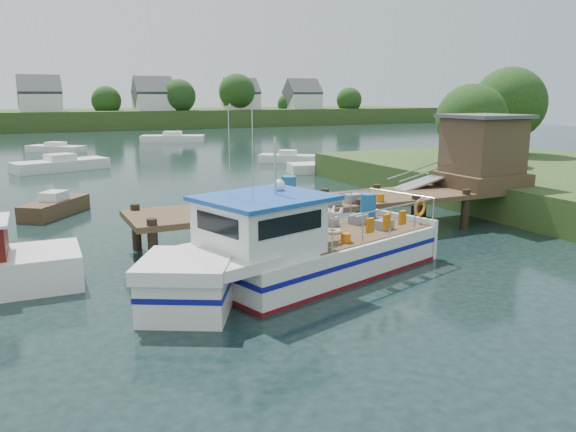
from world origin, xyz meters
name	(u,v)px	position (x,y,z in m)	size (l,w,h in m)	color
ground_plane	(295,240)	(0.00, 0.00, 0.00)	(160.00, 160.00, 0.00)	black
far_shore	(73,115)	(0.01, 82.37, 2.10)	(140.00, 42.55, 9.22)	#334C1F
dock	(436,170)	(6.51, 0.01, 2.24)	(16.60, 3.00, 4.78)	#4E3925
lobster_boat	(294,252)	(-2.15, -4.27, 0.90)	(10.22, 5.38, 4.96)	silver
moored_rowboat	(55,206)	(-7.68, 8.72, 0.40)	(3.24, 3.70, 1.07)	#4E3925
moored_far	(173,138)	(7.50, 46.74, 0.45)	(7.56, 4.98, 1.22)	silver
moored_a	(61,164)	(-6.23, 25.02, 0.44)	(6.86, 4.16, 1.20)	silver
moored_b	(288,158)	(10.55, 22.36, 0.37)	(4.51, 4.12, 1.01)	silver
moored_c	(336,167)	(11.06, 15.74, 0.39)	(6.92, 3.75, 1.04)	silver
moored_d	(56,148)	(-5.58, 39.89, 0.35)	(5.38, 5.23, 0.95)	silver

